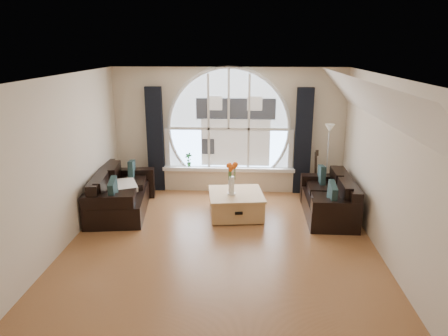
% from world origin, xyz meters
% --- Properties ---
extents(ground, '(5.00, 5.50, 0.01)m').
position_xyz_m(ground, '(0.00, 0.00, 0.00)').
color(ground, brown).
rests_on(ground, ground).
extents(ceiling, '(5.00, 5.50, 0.01)m').
position_xyz_m(ceiling, '(0.00, 0.00, 2.70)').
color(ceiling, silver).
rests_on(ceiling, ground).
extents(wall_back, '(5.00, 0.01, 2.70)m').
position_xyz_m(wall_back, '(0.00, 2.75, 1.35)').
color(wall_back, beige).
rests_on(wall_back, ground).
extents(wall_front, '(5.00, 0.01, 2.70)m').
position_xyz_m(wall_front, '(0.00, -2.75, 1.35)').
color(wall_front, beige).
rests_on(wall_front, ground).
extents(wall_left, '(0.01, 5.50, 2.70)m').
position_xyz_m(wall_left, '(-2.50, 0.00, 1.35)').
color(wall_left, beige).
rests_on(wall_left, ground).
extents(wall_right, '(0.01, 5.50, 2.70)m').
position_xyz_m(wall_right, '(2.50, 0.00, 1.35)').
color(wall_right, beige).
rests_on(wall_right, ground).
extents(attic_slope, '(0.92, 5.50, 0.72)m').
position_xyz_m(attic_slope, '(2.20, 0.00, 2.35)').
color(attic_slope, silver).
rests_on(attic_slope, ground).
extents(arched_window, '(2.60, 0.06, 2.15)m').
position_xyz_m(arched_window, '(0.00, 2.72, 1.62)').
color(arched_window, silver).
rests_on(arched_window, wall_back).
extents(window_sill, '(2.90, 0.22, 0.08)m').
position_xyz_m(window_sill, '(0.00, 2.65, 0.51)').
color(window_sill, white).
rests_on(window_sill, wall_back).
extents(window_frame, '(2.76, 0.08, 2.15)m').
position_xyz_m(window_frame, '(0.00, 2.69, 1.62)').
color(window_frame, white).
rests_on(window_frame, wall_back).
extents(neighbor_house, '(1.70, 0.02, 1.50)m').
position_xyz_m(neighbor_house, '(0.15, 2.71, 1.50)').
color(neighbor_house, silver).
rests_on(neighbor_house, wall_back).
extents(curtain_left, '(0.35, 0.12, 2.30)m').
position_xyz_m(curtain_left, '(-1.60, 2.63, 1.15)').
color(curtain_left, black).
rests_on(curtain_left, ground).
extents(curtain_right, '(0.35, 0.12, 2.30)m').
position_xyz_m(curtain_right, '(1.60, 2.63, 1.15)').
color(curtain_right, black).
rests_on(curtain_right, ground).
extents(sofa_left, '(1.15, 1.94, 0.81)m').
position_xyz_m(sofa_left, '(-2.02, 1.33, 0.40)').
color(sofa_left, black).
rests_on(sofa_left, ground).
extents(sofa_right, '(0.87, 1.71, 0.75)m').
position_xyz_m(sofa_right, '(1.95, 1.34, 0.40)').
color(sofa_right, black).
rests_on(sofa_right, ground).
extents(coffee_chest, '(1.12, 1.12, 0.49)m').
position_xyz_m(coffee_chest, '(0.21, 1.26, 0.25)').
color(coffee_chest, tan).
rests_on(coffee_chest, ground).
extents(throw_blanket, '(0.73, 0.73, 0.10)m').
position_xyz_m(throw_blanket, '(-2.03, 1.40, 0.50)').
color(throw_blanket, silver).
rests_on(throw_blanket, sofa_left).
extents(vase_flowers, '(0.24, 0.24, 0.70)m').
position_xyz_m(vase_flowers, '(0.12, 1.18, 0.84)').
color(vase_flowers, white).
rests_on(vase_flowers, coffee_chest).
extents(floor_lamp, '(0.24, 0.24, 1.60)m').
position_xyz_m(floor_lamp, '(2.07, 2.28, 0.80)').
color(floor_lamp, '#B2B2B2').
rests_on(floor_lamp, ground).
extents(guitar, '(0.37, 0.26, 1.06)m').
position_xyz_m(guitar, '(1.85, 2.38, 0.53)').
color(guitar, brown).
rests_on(guitar, ground).
extents(potted_plant, '(0.20, 0.17, 0.31)m').
position_xyz_m(potted_plant, '(-0.88, 2.65, 0.71)').
color(potted_plant, '#1E6023').
rests_on(potted_plant, window_sill).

